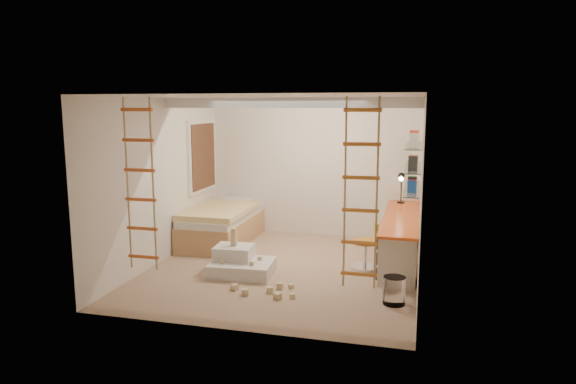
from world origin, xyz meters
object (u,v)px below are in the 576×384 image
(bed, at_px, (222,225))
(swivel_chair, at_px, (367,252))
(play_platform, at_px, (240,263))
(desk, at_px, (400,237))

(bed, height_order, swivel_chair, swivel_chair)
(bed, xyz_separation_m, swivel_chair, (2.72, -0.90, -0.06))
(swivel_chair, bearing_deg, play_platform, -158.58)
(desk, relative_size, bed, 1.40)
(bed, bearing_deg, swivel_chair, -18.31)
(desk, distance_m, bed, 3.22)
(desk, relative_size, play_platform, 2.94)
(swivel_chair, height_order, play_platform, swivel_chair)
(bed, height_order, play_platform, bed)
(bed, relative_size, swivel_chair, 2.71)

